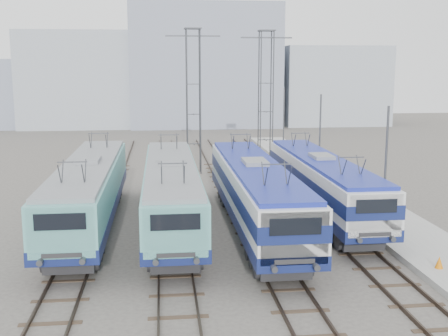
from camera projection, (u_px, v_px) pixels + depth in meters
ground at (222, 260)px, 26.34m from camera, size 160.00×160.00×0.00m
platform at (369, 208)px, 35.26m from camera, size 4.00×70.00×0.30m
locomotive_far_left at (89, 189)px, 30.87m from camera, size 2.92×18.47×3.48m
locomotive_center_left at (171, 190)px, 30.84m from camera, size 2.87×18.15×3.42m
locomotive_center_right at (255, 190)px, 30.24m from camera, size 2.93×18.56×3.49m
locomotive_far_right at (322, 180)px, 33.48m from camera, size 2.76×17.47×3.28m
catenary_tower_west at (193, 95)px, 46.67m from camera, size 4.50×1.20×12.00m
catenary_tower_east at (266, 93)px, 49.34m from camera, size 4.50×1.20×12.00m
mast_front at (385, 175)px, 28.62m from camera, size 0.12×0.12×7.00m
mast_mid at (320, 143)px, 40.36m from camera, size 0.12×0.12×7.00m
mast_rear at (284, 126)px, 52.09m from camera, size 0.12×0.12×7.00m
safety_cone at (439, 262)px, 24.32m from camera, size 0.36×0.36×0.53m
building_west at (85, 80)px, 84.17m from camera, size 18.00×12.00×14.00m
building_center at (204, 66)px, 85.81m from camera, size 22.00×14.00×18.00m
building_east at (330, 85)px, 88.55m from camera, size 16.00×12.00×12.00m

